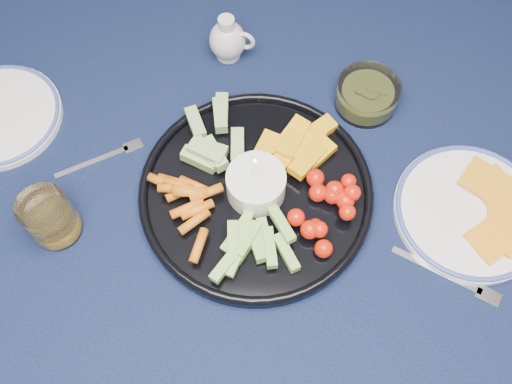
{
  "coord_description": "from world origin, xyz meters",
  "views": [
    {
      "loc": [
        0.1,
        -0.4,
        1.55
      ],
      "look_at": [
        0.09,
        -0.01,
        0.76
      ],
      "focal_mm": 40.0,
      "sensor_mm": 36.0,
      "label": 1
    }
  ],
  "objects_px": {
    "dining_table": "(207,210)",
    "cheese_plate": "(471,210)",
    "pickle_bowl": "(367,96)",
    "creamer_pitcher": "(228,40)",
    "juice_tumbler": "(51,219)",
    "crudite_platter": "(255,189)"
  },
  "relations": [
    {
      "from": "crudite_platter",
      "to": "cheese_plate",
      "type": "bearing_deg",
      "value": -2.73
    },
    {
      "from": "pickle_bowl",
      "to": "cheese_plate",
      "type": "bearing_deg",
      "value": -52.6
    },
    {
      "from": "creamer_pitcher",
      "to": "juice_tumbler",
      "type": "relative_size",
      "value": 1.02
    },
    {
      "from": "dining_table",
      "to": "pickle_bowl",
      "type": "bearing_deg",
      "value": 33.42
    },
    {
      "from": "crudite_platter",
      "to": "creamer_pitcher",
      "type": "bearing_deg",
      "value": 102.27
    },
    {
      "from": "dining_table",
      "to": "creamer_pitcher",
      "type": "bearing_deg",
      "value": 85.03
    },
    {
      "from": "crudite_platter",
      "to": "pickle_bowl",
      "type": "bearing_deg",
      "value": 45.8
    },
    {
      "from": "juice_tumbler",
      "to": "crudite_platter",
      "type": "bearing_deg",
      "value": 13.81
    },
    {
      "from": "dining_table",
      "to": "creamer_pitcher",
      "type": "distance_m",
      "value": 0.29
    },
    {
      "from": "pickle_bowl",
      "to": "juice_tumbler",
      "type": "xyz_separation_m",
      "value": [
        -0.47,
        -0.26,
        0.02
      ]
    },
    {
      "from": "dining_table",
      "to": "cheese_plate",
      "type": "height_order",
      "value": "cheese_plate"
    },
    {
      "from": "dining_table",
      "to": "cheese_plate",
      "type": "relative_size",
      "value": 7.23
    },
    {
      "from": "creamer_pitcher",
      "to": "crudite_platter",
      "type": "bearing_deg",
      "value": -77.73
    },
    {
      "from": "cheese_plate",
      "to": "juice_tumbler",
      "type": "bearing_deg",
      "value": -174.82
    },
    {
      "from": "creamer_pitcher",
      "to": "pickle_bowl",
      "type": "xyz_separation_m",
      "value": [
        0.24,
        -0.09,
        -0.02
      ]
    },
    {
      "from": "crudite_platter",
      "to": "cheese_plate",
      "type": "distance_m",
      "value": 0.33
    },
    {
      "from": "crudite_platter",
      "to": "creamer_pitcher",
      "type": "distance_m",
      "value": 0.28
    },
    {
      "from": "pickle_bowl",
      "to": "juice_tumbler",
      "type": "relative_size",
      "value": 1.21
    },
    {
      "from": "dining_table",
      "to": "pickle_bowl",
      "type": "distance_m",
      "value": 0.33
    },
    {
      "from": "crudite_platter",
      "to": "juice_tumbler",
      "type": "height_order",
      "value": "crudite_platter"
    },
    {
      "from": "pickle_bowl",
      "to": "cheese_plate",
      "type": "height_order",
      "value": "pickle_bowl"
    },
    {
      "from": "juice_tumbler",
      "to": "pickle_bowl",
      "type": "bearing_deg",
      "value": 28.39
    }
  ]
}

